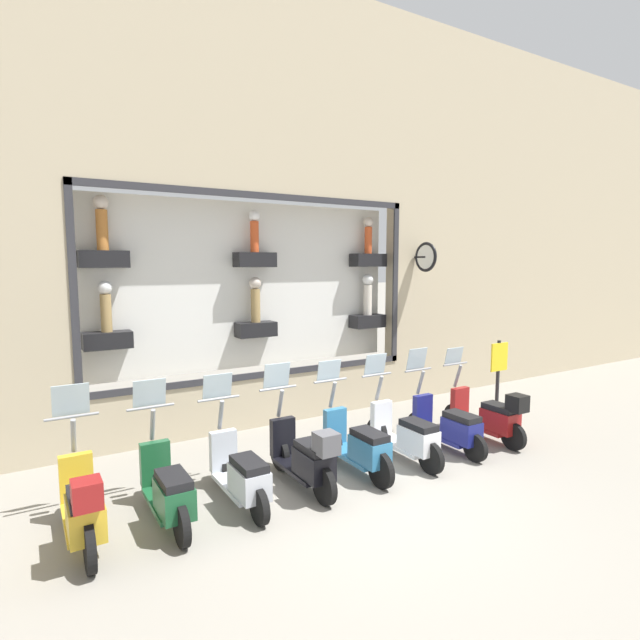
# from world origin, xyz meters

# --- Properties ---
(ground_plane) EXTENTS (120.00, 120.00, 0.00)m
(ground_plane) POSITION_xyz_m (0.00, 0.00, 0.00)
(ground_plane) COLOR gray
(building_facade) EXTENTS (1.25, 36.00, 8.36)m
(building_facade) POSITION_xyz_m (3.60, -0.00, 4.27)
(building_facade) COLOR tan
(building_facade) RESTS_ON ground_plane
(scooter_red_0) EXTENTS (1.79, 0.61, 1.55)m
(scooter_red_0) POSITION_xyz_m (0.62, -3.07, 0.46)
(scooter_red_0) COLOR black
(scooter_red_0) RESTS_ON ground_plane
(scooter_navy_1) EXTENTS (1.79, 0.61, 1.62)m
(scooter_navy_1) POSITION_xyz_m (0.68, -2.14, 0.41)
(scooter_navy_1) COLOR black
(scooter_navy_1) RESTS_ON ground_plane
(scooter_white_2) EXTENTS (1.80, 0.60, 1.60)m
(scooter_white_2) POSITION_xyz_m (0.69, -1.22, 0.43)
(scooter_white_2) COLOR black
(scooter_white_2) RESTS_ON ground_plane
(scooter_teal_3) EXTENTS (1.80, 0.60, 1.59)m
(scooter_teal_3) POSITION_xyz_m (0.69, -0.29, 0.43)
(scooter_teal_3) COLOR black
(scooter_teal_3) RESTS_ON ground_plane
(scooter_black_4) EXTENTS (1.80, 0.60, 1.64)m
(scooter_black_4) POSITION_xyz_m (0.63, 0.64, 0.48)
(scooter_black_4) COLOR black
(scooter_black_4) RESTS_ON ground_plane
(scooter_silver_5) EXTENTS (1.79, 0.60, 1.58)m
(scooter_silver_5) POSITION_xyz_m (0.68, 1.57, 0.41)
(scooter_silver_5) COLOR black
(scooter_silver_5) RESTS_ON ground_plane
(scooter_green_6) EXTENTS (1.80, 0.61, 1.62)m
(scooter_green_6) POSITION_xyz_m (0.69, 2.50, 0.43)
(scooter_green_6) COLOR black
(scooter_green_6) RESTS_ON ground_plane
(scooter_yellow_7) EXTENTS (1.81, 0.61, 1.67)m
(scooter_yellow_7) POSITION_xyz_m (0.63, 3.43, 0.48)
(scooter_yellow_7) COLOR black
(scooter_yellow_7) RESTS_ON ground_plane
(shop_sign_post) EXTENTS (0.36, 0.45, 1.63)m
(shop_sign_post) POSITION_xyz_m (1.28, -4.06, 0.88)
(shop_sign_post) COLOR #232326
(shop_sign_post) RESTS_ON ground_plane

